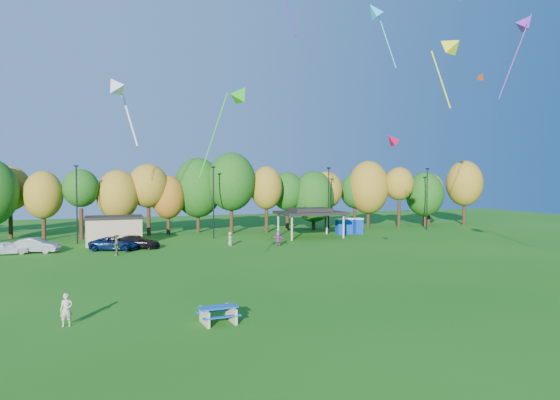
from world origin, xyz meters
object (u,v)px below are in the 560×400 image
object	(u,v)px
car_b	(36,245)
car_d	(137,242)
kite_flyer	(66,310)
car_a	(7,248)
porta_potties	(349,226)
picnic_table	(218,313)
car_c	(115,243)

from	to	relation	value
car_b	car_d	bearing A→B (deg)	-74.53
kite_flyer	car_a	distance (m)	28.98
porta_potties	picnic_table	world-z (taller)	porta_potties
picnic_table	car_c	distance (m)	30.10
picnic_table	kite_flyer	distance (m)	7.69
porta_potties	car_b	distance (m)	38.28
kite_flyer	car_c	xyz separation A→B (m)	(2.96, 27.74, -0.13)
car_b	picnic_table	bearing A→B (deg)	-141.04
picnic_table	car_a	distance (m)	33.45
car_a	car_b	bearing A→B (deg)	-88.69
car_a	car_b	xyz separation A→B (m)	(2.50, 0.42, 0.08)
picnic_table	car_c	size ratio (longest dim) A/B	0.42
porta_potties	car_c	world-z (taller)	porta_potties
car_d	picnic_table	bearing A→B (deg)	-157.44
picnic_table	car_d	distance (m)	30.28
porta_potties	car_c	xyz separation A→B (m)	(-30.36, -5.42, -0.39)
car_b	car_c	xyz separation A→B (m)	(7.64, -0.76, -0.04)
car_b	porta_potties	bearing A→B (deg)	-65.65
porta_potties	car_d	xyz separation A→B (m)	(-28.11, -4.98, -0.38)
car_c	car_a	bearing A→B (deg)	107.85
porta_potties	kite_flyer	bearing A→B (deg)	-135.15
porta_potties	kite_flyer	distance (m)	47.00
car_a	car_d	size ratio (longest dim) A/B	0.80
picnic_table	car_d	bearing A→B (deg)	89.85
porta_potties	car_b	xyz separation A→B (m)	(-38.00, -4.66, -0.34)
porta_potties	car_a	distance (m)	40.81
porta_potties	car_c	distance (m)	30.84
car_a	picnic_table	bearing A→B (deg)	-162.39
porta_potties	car_b	size ratio (longest dim) A/B	0.82
kite_flyer	car_c	size ratio (longest dim) A/B	0.33
kite_flyer	car_b	distance (m)	28.87
picnic_table	car_c	bearing A→B (deg)	94.17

